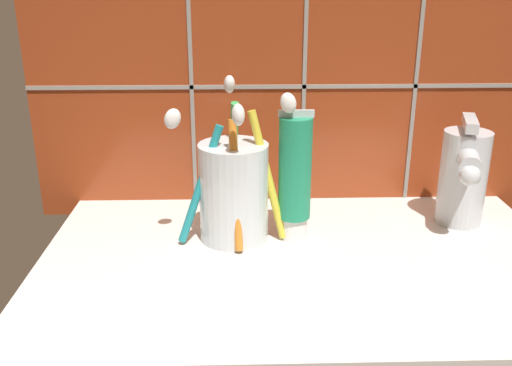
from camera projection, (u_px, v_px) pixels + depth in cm
name	position (u px, v px, depth cm)	size (l,w,h in cm)	color
sink_counter	(304.00, 266.00, 61.32)	(56.58, 35.18, 2.00)	silver
tile_wall_backsplash	(293.00, 42.00, 70.56)	(66.58, 1.72, 45.25)	#933819
toothbrush_cup	(234.00, 189.00, 63.64)	(14.57, 13.98, 17.67)	silver
toothpaste_tube	(295.00, 176.00, 63.31)	(3.87, 3.68, 14.92)	white
sink_faucet	(464.00, 175.00, 67.27)	(5.70, 10.11, 12.99)	silver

